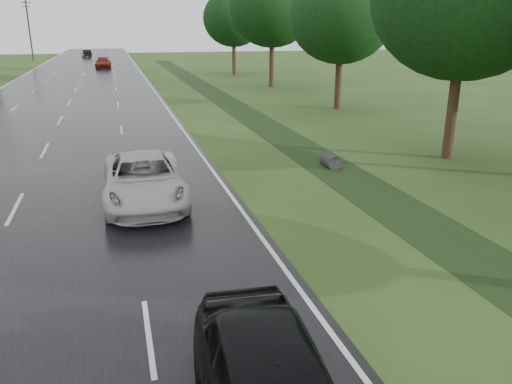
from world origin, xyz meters
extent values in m
cube|color=black|center=(0.00, 45.00, 0.02)|extent=(14.00, 180.00, 0.04)
cube|color=silver|center=(6.75, 45.00, 0.04)|extent=(0.12, 180.00, 0.01)
cube|color=silver|center=(-6.75, 45.00, 0.04)|extent=(0.12, 180.00, 0.01)
cube|color=silver|center=(0.00, 45.00, 0.04)|extent=(0.12, 180.00, 0.01)
cube|color=black|center=(11.50, 20.00, 0.00)|extent=(2.20, 120.00, 0.01)
cylinder|color=#2D2D2D|center=(11.50, 10.00, 0.25)|extent=(0.56, 1.00, 0.56)
cylinder|color=#321E14|center=(-9.20, 85.00, 5.00)|extent=(0.26, 0.26, 10.00)
cube|color=#321E14|center=(-9.20, 85.00, 9.20)|extent=(1.60, 0.12, 0.12)
cube|color=#321E14|center=(-9.20, 85.00, 8.60)|extent=(1.20, 0.10, 0.10)
cylinder|color=#321E14|center=(17.00, 10.00, 1.92)|extent=(0.44, 0.44, 3.84)
cylinder|color=#321E14|center=(18.20, 24.00, 1.76)|extent=(0.44, 0.44, 3.52)
ellipsoid|color=black|center=(18.20, 24.00, 6.14)|extent=(7.00, 7.00, 6.30)
cylinder|color=#321E14|center=(17.80, 38.00, 2.08)|extent=(0.44, 0.44, 4.16)
ellipsoid|color=black|center=(17.80, 38.00, 7.16)|extent=(8.00, 8.00, 7.20)
cylinder|color=#321E14|center=(17.50, 52.00, 1.84)|extent=(0.44, 0.44, 3.68)
ellipsoid|color=black|center=(17.50, 52.00, 6.38)|extent=(7.20, 7.20, 6.48)
imported|color=silver|center=(3.95, 7.54, 0.79)|extent=(2.53, 5.42, 1.50)
imported|color=maroon|center=(2.23, 65.24, 0.75)|extent=(2.22, 5.01, 1.43)
imported|color=black|center=(-1.00, 93.19, 0.72)|extent=(2.09, 4.32, 1.36)
camera|label=1|loc=(3.26, -8.05, 5.40)|focal=35.00mm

